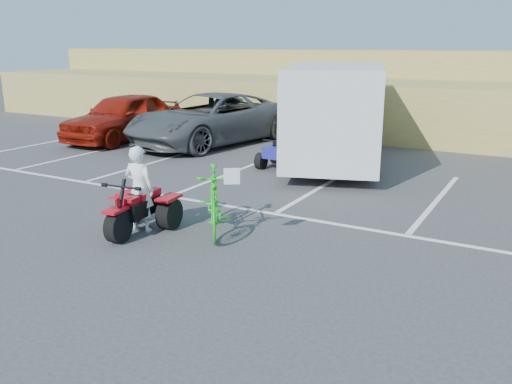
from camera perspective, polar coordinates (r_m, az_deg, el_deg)
The scene contains 11 objects.
ground at distance 9.15m, azimuth -4.98°, elevation -6.30°, with size 100.00×100.00×0.00m, color #343436.
parking_stripes at distance 12.24m, azimuth 9.18°, elevation -0.82°, with size 28.00×5.16×0.01m.
grass_embankment at distance 23.09m, azimuth 17.32°, elevation 9.83°, with size 40.00×8.50×3.10m.
red_trike_atv at distance 10.25m, azimuth -12.40°, elevation -4.21°, with size 1.17×1.55×1.01m, color #AC0915, non-canonical shape.
rider at distance 10.14m, azimuth -12.18°, elevation 0.33°, with size 0.58×0.38×1.60m, color white.
green_dirt_bike at distance 9.91m, azimuth -4.43°, elevation -0.88°, with size 0.57×2.02×1.21m, color #14BF19.
grey_pickup at distance 18.87m, azimuth -4.93°, elevation 7.66°, with size 2.86×6.21×1.73m, color #404346.
red_car at distance 20.15m, azimuth -13.76°, elevation 7.71°, with size 2.00×4.96×1.69m, color maroon.
cargo_trailer at distance 15.56m, azimuth 8.35°, elevation 8.34°, with size 4.16×6.45×2.80m.
quad_atv_blue at distance 15.27m, azimuth 2.65°, elevation 2.59°, with size 0.98×1.32×0.86m, color navy, non-canonical shape.
quad_atv_green at distance 16.14m, azimuth 5.30°, elevation 3.23°, with size 1.07×1.44×0.94m, color #135421, non-canonical shape.
Camera 1 is at (4.83, -7.01, 3.37)m, focal length 38.00 mm.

